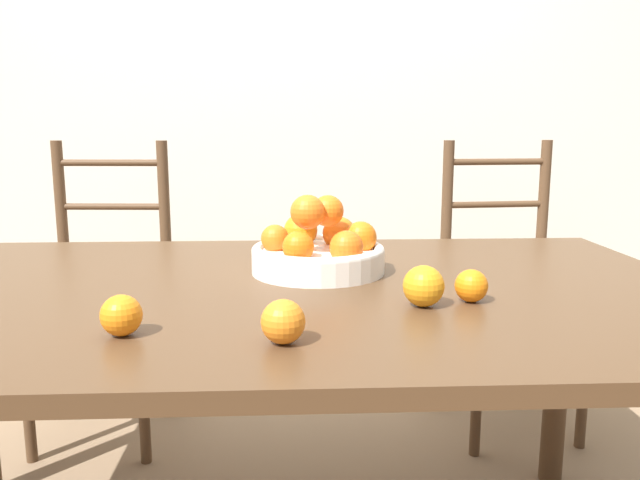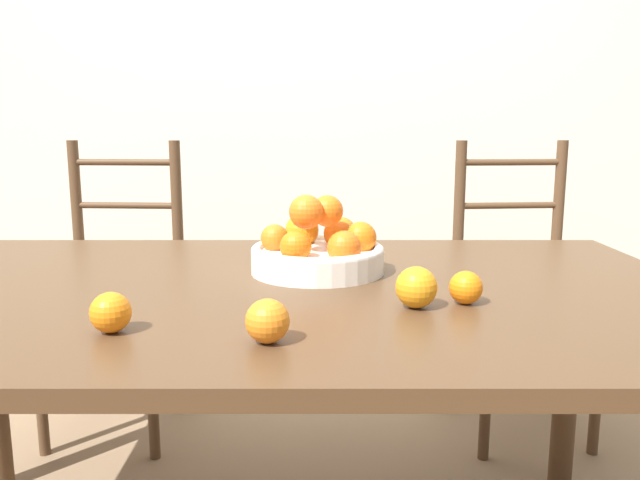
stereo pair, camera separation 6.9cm
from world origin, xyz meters
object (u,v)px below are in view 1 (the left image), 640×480
(orange_loose_1, at_px, (424,286))
(orange_loose_2, at_px, (283,322))
(chair_left, at_px, (105,300))
(chair_right, at_px, (507,294))
(fruit_bowl, at_px, (319,248))
(orange_loose_0, at_px, (471,286))
(orange_loose_3, at_px, (121,315))

(orange_loose_1, xyz_separation_m, orange_loose_2, (-0.26, -0.19, -0.00))
(chair_left, height_order, chair_right, same)
(fruit_bowl, height_order, chair_left, chair_left)
(orange_loose_0, relative_size, orange_loose_3, 0.94)
(orange_loose_2, relative_size, chair_right, 0.07)
(orange_loose_0, xyz_separation_m, chair_left, (-1.00, 1.00, -0.30))
(orange_loose_0, distance_m, orange_loose_1, 0.10)
(orange_loose_3, distance_m, chair_right, 1.61)
(chair_left, bearing_deg, orange_loose_3, -68.26)
(fruit_bowl, xyz_separation_m, orange_loose_3, (-0.34, -0.44, -0.02))
(orange_loose_1, bearing_deg, fruit_bowl, 122.05)
(orange_loose_2, bearing_deg, chair_left, 117.79)
(fruit_bowl, xyz_separation_m, orange_loose_0, (0.28, -0.27, -0.02))
(orange_loose_2, distance_m, chair_left, 1.41)
(orange_loose_1, xyz_separation_m, chair_left, (-0.91, 1.03, -0.30))
(orange_loose_1, relative_size, chair_right, 0.08)
(chair_right, bearing_deg, orange_loose_2, -128.15)
(chair_left, xyz_separation_m, chair_right, (1.44, -0.00, 0.00))
(orange_loose_3, bearing_deg, orange_loose_1, 15.26)
(orange_loose_2, distance_m, orange_loose_3, 0.27)
(orange_loose_1, bearing_deg, orange_loose_0, 14.65)
(fruit_bowl, distance_m, chair_right, 1.08)
(fruit_bowl, distance_m, orange_loose_1, 0.35)
(orange_loose_1, distance_m, chair_left, 1.40)
(orange_loose_0, distance_m, orange_loose_2, 0.42)
(orange_loose_0, bearing_deg, fruit_bowl, 136.57)
(fruit_bowl, relative_size, orange_loose_1, 3.94)
(orange_loose_1, distance_m, chair_right, 1.20)
(orange_loose_1, height_order, orange_loose_2, orange_loose_1)
(fruit_bowl, height_order, orange_loose_2, fruit_bowl)
(orange_loose_2, bearing_deg, fruit_bowl, 80.82)
(orange_loose_2, relative_size, chair_left, 0.07)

